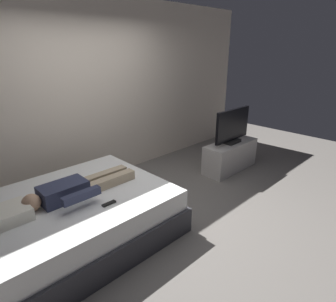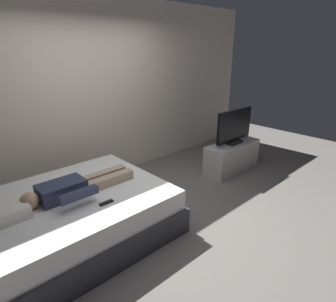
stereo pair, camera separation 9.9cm
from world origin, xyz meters
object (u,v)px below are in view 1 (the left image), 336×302
Objects in this scene: pillow at (1,217)px; tv_stand at (230,156)px; bed at (77,218)px; tv at (232,127)px; person at (76,189)px; remote at (109,203)px.

pillow reaches higher than tv_stand.
tv reaches higher than bed.
pillow is 3.59m from tv_stand.
tv is at bearing -2.01° from bed.
remote is at bearing -69.53° from person.
remote reaches higher than bed.
pillow is at bearing 154.85° from remote.
person reaches higher than remote.
remote is 2.73m from tv_stand.
tv_stand is (3.58, -0.10, -0.35)m from pillow.
bed is at bearing 113.45° from remote.
tv_stand is at bearing -1.62° from pillow.
pillow is at bearing 180.00° from bed.
person is (0.03, -0.01, 0.36)m from bed.
person reaches higher than bed.
tv is (0.00, 0.00, 0.53)m from tv_stand.
person is 8.40× the size of remote.
tv reaches higher than person.
remote is at bearing -25.15° from pillow.
pillow is 3.20× the size of remote.
tv is at bearing -1.62° from pillow.
tv is (3.58, -0.10, 0.18)m from pillow.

